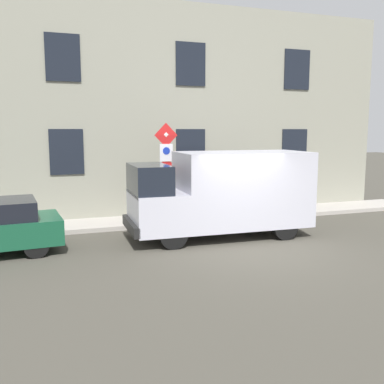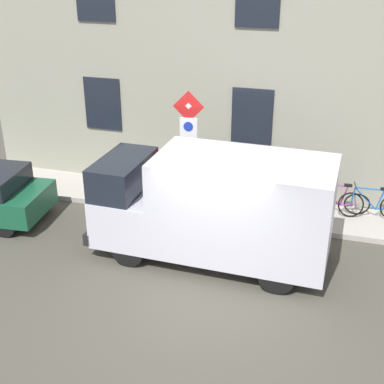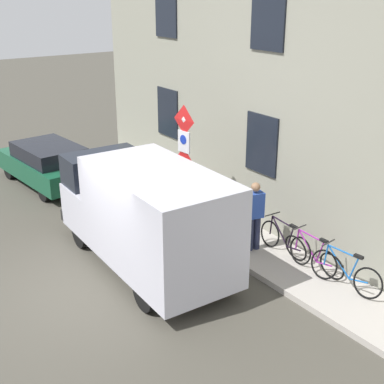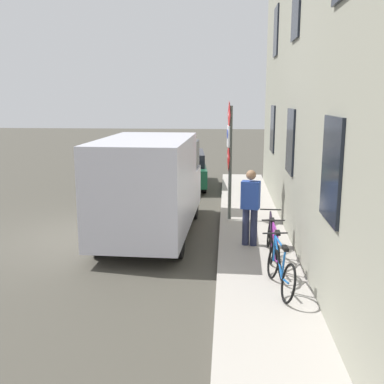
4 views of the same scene
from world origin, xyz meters
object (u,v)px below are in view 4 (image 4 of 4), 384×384
object	(u,v)px
parked_hatchback	(183,168)
bicycle_blue	(280,269)
delivery_van	(151,184)
bicycle_purple	(275,252)
sign_post_stacked	(229,146)
bicycle_black	(271,238)
pedestrian	(250,205)

from	to	relation	value
parked_hatchback	bicycle_blue	bearing A→B (deg)	-170.19
parked_hatchback	bicycle_blue	distance (m)	10.32
delivery_van	bicycle_purple	bearing A→B (deg)	-130.39
sign_post_stacked	bicycle_blue	distance (m)	4.99
parked_hatchback	bicycle_black	distance (m)	8.60
parked_hatchback	bicycle_black	bearing A→B (deg)	-167.12
parked_hatchback	pedestrian	bearing A→B (deg)	-168.58
sign_post_stacked	bicycle_black	world-z (taller)	sign_post_stacked
delivery_van	bicycle_black	size ratio (longest dim) A/B	3.14
delivery_van	bicycle_purple	distance (m)	3.88
bicycle_blue	sign_post_stacked	bearing A→B (deg)	3.52
bicycle_blue	bicycle_purple	xyz separation A→B (m)	(0.00, 0.90, 0.00)
delivery_van	pedestrian	size ratio (longest dim) A/B	3.13
sign_post_stacked	bicycle_purple	xyz separation A→B (m)	(0.91, -3.74, -1.63)
delivery_van	bicycle_black	bearing A→B (deg)	-118.60
bicycle_purple	parked_hatchback	bearing A→B (deg)	15.15
parked_hatchback	bicycle_purple	bearing A→B (deg)	-168.79
parked_hatchback	bicycle_black	world-z (taller)	parked_hatchback
sign_post_stacked	parked_hatchback	bearing A→B (deg)	108.12
bicycle_blue	pedestrian	bearing A→B (deg)	2.18
sign_post_stacked	bicycle_blue	size ratio (longest dim) A/B	1.81
delivery_van	bicycle_purple	size ratio (longest dim) A/B	3.14
delivery_van	parked_hatchback	bearing A→B (deg)	0.25
bicycle_black	bicycle_blue	bearing A→B (deg)	-177.83
parked_hatchback	pedestrian	world-z (taller)	pedestrian
pedestrian	bicycle_blue	bearing A→B (deg)	-156.77
delivery_van	bicycle_blue	world-z (taller)	delivery_van
bicycle_blue	pedestrian	xyz separation A→B (m)	(-0.42, 2.42, 0.56)
bicycle_black	pedestrian	bearing A→B (deg)	35.56
sign_post_stacked	bicycle_blue	world-z (taller)	sign_post_stacked
bicycle_black	pedestrian	world-z (taller)	pedestrian
sign_post_stacked	bicycle_purple	distance (m)	4.18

